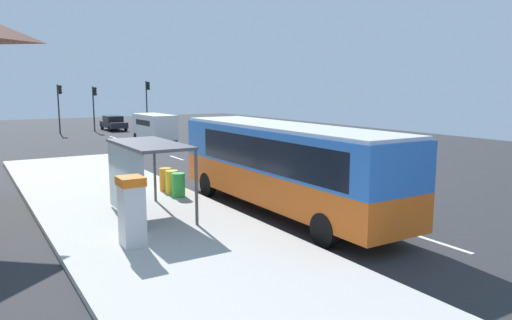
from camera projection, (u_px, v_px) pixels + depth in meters
ground_plane at (173, 159)px, 30.73m from camera, size 56.00×92.00×0.04m
sidewalk_platform at (132, 211)px, 17.30m from camera, size 6.20×30.00×0.18m
lane_stripe_seg_0 at (439, 243)px, 14.03m from camera, size 0.16×2.20×0.01m
lane_stripe_seg_1 at (328, 207)px, 18.24m from camera, size 0.16×2.20×0.01m
lane_stripe_seg_2 at (259, 184)px, 22.44m from camera, size 0.16×2.20×0.01m
lane_stripe_seg_3 at (211, 169)px, 26.65m from camera, size 0.16×2.20×0.01m
lane_stripe_seg_4 at (177, 158)px, 30.86m from camera, size 0.16×2.20×0.01m
lane_stripe_seg_5 at (150, 149)px, 35.07m from camera, size 0.16×2.20×0.01m
lane_stripe_seg_6 at (130, 143)px, 39.28m from camera, size 0.16×2.20×0.01m
lane_stripe_seg_7 at (113, 137)px, 43.48m from camera, size 0.16×2.20×0.01m
bus at (283, 163)px, 17.14m from camera, size 2.57×11.02×3.21m
white_van at (154, 126)px, 39.62m from camera, size 2.15×5.25×2.30m
sedan_near at (113, 123)px, 50.61m from camera, size 1.87×4.42×1.52m
ticket_machine at (132, 211)px, 13.13m from camera, size 0.66×0.76×1.94m
recycling_bin_green at (178, 185)px, 19.15m from camera, size 0.52×0.52×0.95m
recycling_bin_yellow at (172, 182)px, 19.74m from camera, size 0.52×0.52×0.95m
recycling_bin_orange at (166, 179)px, 20.33m from camera, size 0.52×0.52×0.95m
traffic_light_near_side at (147, 98)px, 50.38m from camera, size 0.49×0.28×5.15m
traffic_light_far_side at (59, 101)px, 46.63m from camera, size 0.49×0.28×4.77m
traffic_light_median at (94, 101)px, 49.14m from camera, size 0.49×0.28×4.59m
bus_shelter at (140, 161)px, 15.99m from camera, size 1.80×4.00×2.50m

